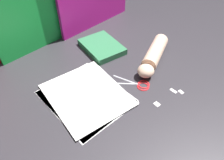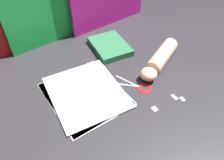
{
  "view_description": "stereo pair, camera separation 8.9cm",
  "coord_description": "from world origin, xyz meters",
  "px_view_note": "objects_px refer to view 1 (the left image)",
  "views": [
    {
      "loc": [
        -0.39,
        -0.55,
        0.67
      ],
      "look_at": [
        0.02,
        -0.05,
        0.06
      ],
      "focal_mm": 35.0,
      "sensor_mm": 36.0,
      "label": 1
    },
    {
      "loc": [
        -0.31,
        -0.6,
        0.67
      ],
      "look_at": [
        0.02,
        -0.05,
        0.06
      ],
      "focal_mm": 35.0,
      "sensor_mm": 36.0,
      "label": 2
    }
  ],
  "objects_px": {
    "book_closed": "(102,47)",
    "scissors": "(137,84)",
    "paper_stack": "(86,96)",
    "hand_forearm": "(153,56)"
  },
  "relations": [
    {
      "from": "book_closed",
      "to": "hand_forearm",
      "type": "bearing_deg",
      "value": -61.55
    },
    {
      "from": "scissors",
      "to": "hand_forearm",
      "type": "bearing_deg",
      "value": 21.62
    },
    {
      "from": "paper_stack",
      "to": "scissors",
      "type": "distance_m",
      "value": 0.23
    },
    {
      "from": "book_closed",
      "to": "scissors",
      "type": "bearing_deg",
      "value": -97.71
    },
    {
      "from": "paper_stack",
      "to": "book_closed",
      "type": "xyz_separation_m",
      "value": [
        0.26,
        0.23,
        0.01
      ]
    },
    {
      "from": "hand_forearm",
      "to": "book_closed",
      "type": "bearing_deg",
      "value": 118.45
    },
    {
      "from": "scissors",
      "to": "hand_forearm",
      "type": "height_order",
      "value": "hand_forearm"
    },
    {
      "from": "paper_stack",
      "to": "hand_forearm",
      "type": "distance_m",
      "value": 0.39
    },
    {
      "from": "paper_stack",
      "to": "scissors",
      "type": "bearing_deg",
      "value": -21.26
    },
    {
      "from": "paper_stack",
      "to": "scissors",
      "type": "xyz_separation_m",
      "value": [
        0.21,
        -0.08,
        -0.0
      ]
    }
  ]
}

